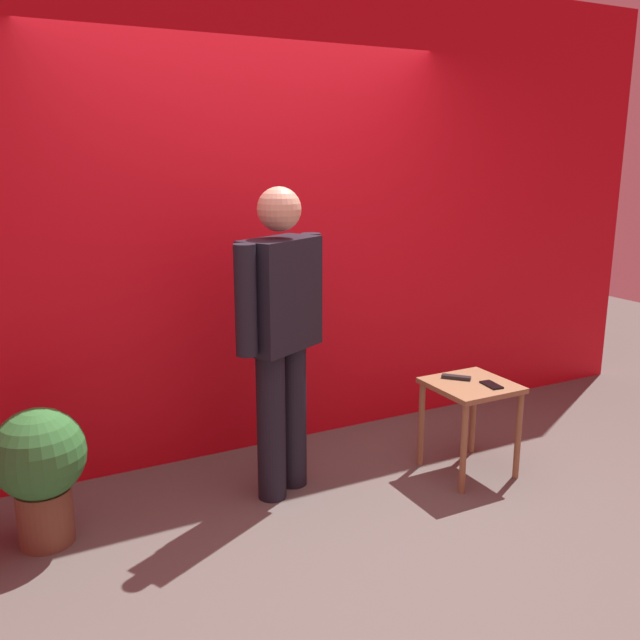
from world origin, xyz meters
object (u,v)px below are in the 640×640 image
(standing_person, at_px, (281,328))
(potted_plant, at_px, (40,465))
(cell_phone, at_px, (491,385))
(side_table, at_px, (470,399))
(tv_remote, at_px, (456,377))

(standing_person, xyz_separation_m, potted_plant, (-1.24, 0.04, -0.54))
(cell_phone, xyz_separation_m, potted_plant, (-2.39, 0.43, -0.15))
(cell_phone, distance_m, potted_plant, 2.43)
(side_table, height_order, potted_plant, potted_plant)
(tv_remote, bearing_deg, side_table, -114.41)
(cell_phone, bearing_deg, side_table, 133.96)
(standing_person, relative_size, side_table, 3.04)
(standing_person, distance_m, side_table, 1.22)
(side_table, distance_m, potted_plant, 2.34)
(cell_phone, height_order, potted_plant, potted_plant)
(standing_person, relative_size, tv_remote, 9.94)
(side_table, relative_size, cell_phone, 3.86)
(side_table, distance_m, cell_phone, 0.16)
(side_table, bearing_deg, cell_phone, -52.40)
(side_table, bearing_deg, standing_person, 164.84)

